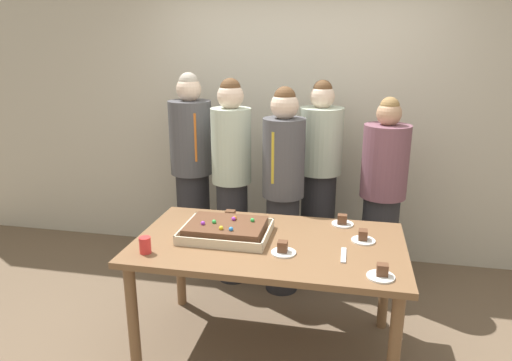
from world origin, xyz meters
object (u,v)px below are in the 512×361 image
object	(u,v)px
plated_slice_far_right	(230,216)
plated_slice_center_front	(363,238)
plated_slice_far_left	(283,250)
person_green_shirt_behind	(232,179)
plated_slice_near_right	(381,273)
person_back_corner	(283,189)
person_striped_tie_right	(382,195)
drink_cup_nearest	(145,245)
party_table	(269,254)
person_serving_front	(319,178)
sheet_cake	(226,230)
plated_slice_near_left	(342,222)
cake_server_utensil	(344,255)
person_far_right_suit	(192,170)

from	to	relation	value
plated_slice_far_right	plated_slice_center_front	world-z (taller)	plated_slice_center_front
plated_slice_center_front	plated_slice_far_right	bearing A→B (deg)	167.74
plated_slice_far_left	person_green_shirt_behind	xyz separation A→B (m)	(-0.59, 1.04, 0.10)
plated_slice_near_right	person_back_corner	xyz separation A→B (m)	(-0.70, 1.13, 0.08)
person_striped_tie_right	person_back_corner	bearing A→B (deg)	-28.30
plated_slice_far_left	drink_cup_nearest	distance (m)	0.82
party_table	plated_slice_near_right	distance (m)	0.76
drink_cup_nearest	person_striped_tie_right	bearing A→B (deg)	42.36
party_table	plated_slice_far_right	distance (m)	0.48
plated_slice_far_right	person_serving_front	world-z (taller)	person_serving_front
sheet_cake	drink_cup_nearest	bearing A→B (deg)	-139.69
person_green_shirt_behind	plated_slice_far_left	bearing A→B (deg)	17.15
party_table	plated_slice_near_left	size ratio (longest dim) A/B	11.28
person_back_corner	person_serving_front	bearing A→B (deg)	165.84
cake_server_utensil	person_serving_front	xyz separation A→B (m)	(-0.24, 1.30, 0.09)
sheet_cake	person_serving_front	bearing A→B (deg)	66.09
plated_slice_near_left	cake_server_utensil	world-z (taller)	plated_slice_near_left
plated_slice_far_right	plated_slice_center_front	size ratio (longest dim) A/B	1.00
plated_slice_far_right	person_serving_front	distance (m)	1.03
person_far_right_suit	person_striped_tie_right	bearing A→B (deg)	57.51
plated_slice_near_right	cake_server_utensil	world-z (taller)	plated_slice_near_right
sheet_cake	plated_slice_near_left	world-z (taller)	sheet_cake
plated_slice_center_front	person_far_right_suit	size ratio (longest dim) A/B	0.09
plated_slice_near_left	person_serving_front	bearing A→B (deg)	105.28
plated_slice_far_right	person_far_right_suit	xyz separation A→B (m)	(-0.54, 0.75, 0.11)
person_serving_front	person_striped_tie_right	size ratio (longest dim) A/B	1.07
plated_slice_far_right	drink_cup_nearest	bearing A→B (deg)	-118.64
plated_slice_center_front	person_striped_tie_right	size ratio (longest dim) A/B	0.09
plated_slice_near_right	plated_slice_far_right	world-z (taller)	plated_slice_near_right
party_table	person_back_corner	xyz separation A→B (m)	(-0.03, 0.79, 0.19)
person_striped_tie_right	plated_slice_near_right	bearing A→B (deg)	43.64
party_table	plated_slice_center_front	distance (m)	0.61
person_serving_front	person_green_shirt_behind	distance (m)	0.76
drink_cup_nearest	person_green_shirt_behind	xyz separation A→B (m)	(0.22, 1.20, 0.08)
sheet_cake	plated_slice_far_right	bearing A→B (deg)	100.35
person_green_shirt_behind	plated_slice_far_right	bearing A→B (deg)	0.96
party_table	plated_slice_far_left	world-z (taller)	plated_slice_far_left
plated_slice_near_right	person_far_right_suit	world-z (taller)	person_far_right_suit
sheet_cake	plated_slice_far_left	bearing A→B (deg)	-24.43
person_serving_front	person_green_shirt_behind	size ratio (longest dim) A/B	0.99
party_table	plated_slice_far_left	bearing A→B (deg)	-53.83
drink_cup_nearest	plated_slice_far_left	bearing A→B (deg)	11.35
plated_slice_far_left	person_far_right_suit	xyz separation A→B (m)	(-1.00, 1.23, 0.10)
plated_slice_far_left	plated_slice_center_front	distance (m)	0.55
plated_slice_near_left	person_green_shirt_behind	world-z (taller)	person_green_shirt_behind
person_serving_front	plated_slice_near_right	bearing A→B (deg)	40.22
drink_cup_nearest	person_back_corner	bearing A→B (deg)	59.06
drink_cup_nearest	person_striped_tie_right	world-z (taller)	person_striped_tie_right
plated_slice_near_left	person_striped_tie_right	size ratio (longest dim) A/B	0.09
party_table	plated_slice_center_front	size ratio (longest dim) A/B	11.28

